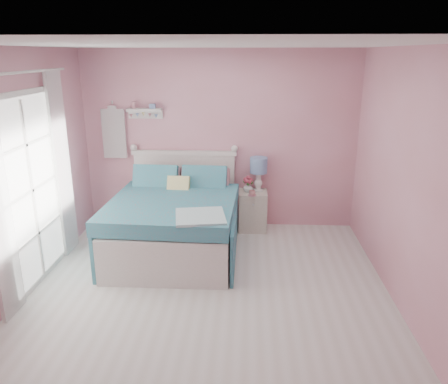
# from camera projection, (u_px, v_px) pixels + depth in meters

# --- Properties ---
(floor) EXTENTS (4.50, 4.50, 0.00)m
(floor) POSITION_uv_depth(u_px,v_px,m) (206.00, 301.00, 4.66)
(floor) COLOR beige
(floor) RESTS_ON ground
(room_shell) EXTENTS (4.50, 4.50, 4.50)m
(room_shell) POSITION_uv_depth(u_px,v_px,m) (204.00, 156.00, 4.18)
(room_shell) COLOR #C27B84
(room_shell) RESTS_ON floor
(bed) EXTENTS (1.64, 2.02, 1.16)m
(bed) POSITION_uv_depth(u_px,v_px,m) (175.00, 222.00, 5.76)
(bed) COLOR silver
(bed) RESTS_ON floor
(nightstand) EXTENTS (0.41, 0.41, 0.59)m
(nightstand) POSITION_uv_depth(u_px,v_px,m) (253.00, 211.00, 6.47)
(nightstand) COLOR beige
(nightstand) RESTS_ON floor
(table_lamp) EXTENTS (0.25, 0.25, 0.50)m
(table_lamp) POSITION_uv_depth(u_px,v_px,m) (259.00, 168.00, 6.34)
(table_lamp) COLOR white
(table_lamp) RESTS_ON nightstand
(vase) EXTENTS (0.18, 0.18, 0.14)m
(vase) POSITION_uv_depth(u_px,v_px,m) (248.00, 187.00, 6.36)
(vase) COLOR silver
(vase) RESTS_ON nightstand
(teacup) EXTENTS (0.11, 0.11, 0.07)m
(teacup) POSITION_uv_depth(u_px,v_px,m) (252.00, 193.00, 6.21)
(teacup) COLOR #D38D8E
(teacup) RESTS_ON nightstand
(roses) EXTENTS (0.14, 0.11, 0.12)m
(roses) POSITION_uv_depth(u_px,v_px,m) (248.00, 180.00, 6.32)
(roses) COLOR #C7435B
(roses) RESTS_ON vase
(wall_shelf) EXTENTS (0.50, 0.15, 0.25)m
(wall_shelf) POSITION_uv_depth(u_px,v_px,m) (145.00, 111.00, 6.28)
(wall_shelf) COLOR silver
(wall_shelf) RESTS_ON room_shell
(hanging_dress) EXTENTS (0.34, 0.03, 0.72)m
(hanging_dress) POSITION_uv_depth(u_px,v_px,m) (114.00, 134.00, 6.39)
(hanging_dress) COLOR white
(hanging_dress) RESTS_ON room_shell
(french_door) EXTENTS (0.04, 1.32, 2.16)m
(french_door) POSITION_uv_depth(u_px,v_px,m) (31.00, 191.00, 4.82)
(french_door) COLOR silver
(french_door) RESTS_ON floor
(curtain_far) EXTENTS (0.04, 0.40, 2.32)m
(curtain_far) POSITION_uv_depth(u_px,v_px,m) (62.00, 165.00, 5.49)
(curtain_far) COLOR white
(curtain_far) RESTS_ON floor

